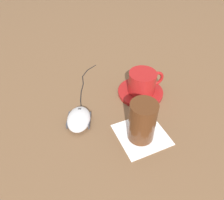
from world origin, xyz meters
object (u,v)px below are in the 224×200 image
object	(u,v)px
saucer	(140,92)
drinking_glass	(142,121)
coffee_cup	(143,82)
computer_mouse	(79,119)

from	to	relation	value
saucer	drinking_glass	world-z (taller)	drinking_glass
saucer	drinking_glass	bearing A→B (deg)	150.83
coffee_cup	drinking_glass	xyz separation A→B (m)	(-0.16, 0.09, 0.01)
saucer	drinking_glass	distance (m)	0.19
saucer	computer_mouse	size ratio (longest dim) A/B	1.28
saucer	computer_mouse	world-z (taller)	computer_mouse
computer_mouse	drinking_glass	bearing A→B (deg)	-129.54
computer_mouse	coffee_cup	bearing A→B (deg)	-79.15
coffee_cup	computer_mouse	size ratio (longest dim) A/B	1.03
coffee_cup	drinking_glass	bearing A→B (deg)	149.58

